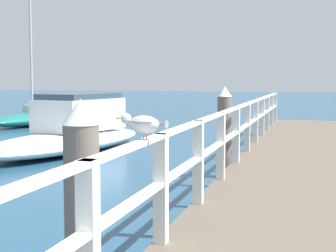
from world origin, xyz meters
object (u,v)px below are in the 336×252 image
seagull_foreground (143,123)px  boat_0 (38,117)px  dock_piling_far (224,132)px  boat_5 (71,132)px  dock_piling_near (82,215)px

seagull_foreground → boat_0: 19.15m
dock_piling_far → boat_0: 13.95m
seagull_foreground → boat_0: boat_0 is taller
seagull_foreground → boat_5: (-5.10, 8.97, -1.10)m
boat_0 → seagull_foreground: bearing=130.3°
boat_0 → boat_5: boat_0 is taller
dock_piling_near → dock_piling_far: same height
boat_5 → boat_0: bearing=136.8°
boat_5 → seagull_foreground: bearing=-49.1°
boat_0 → boat_5: size_ratio=1.02×
seagull_foreground → boat_5: size_ratio=0.07×
dock_piling_near → boat_0: boat_0 is taller
dock_piling_far → boat_0: (-9.85, 9.87, -0.57)m
dock_piling_far → seagull_foreground: size_ratio=3.87×
dock_piling_near → seagull_foreground: size_ratio=3.87×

